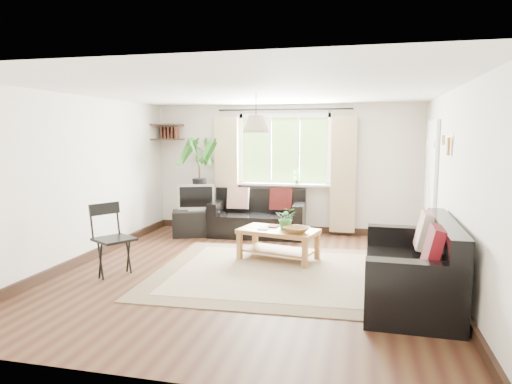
% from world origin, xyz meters
% --- Properties ---
extents(floor, '(5.50, 5.50, 0.00)m').
position_xyz_m(floor, '(0.00, 0.00, 0.00)').
color(floor, '#321810').
rests_on(floor, ground).
extents(ceiling, '(5.50, 5.50, 0.00)m').
position_xyz_m(ceiling, '(0.00, 0.00, 2.40)').
color(ceiling, white).
rests_on(ceiling, floor).
extents(wall_back, '(5.00, 0.02, 2.40)m').
position_xyz_m(wall_back, '(0.00, 2.75, 1.20)').
color(wall_back, silver).
rests_on(wall_back, floor).
extents(wall_front, '(5.00, 0.02, 2.40)m').
position_xyz_m(wall_front, '(0.00, -2.75, 1.20)').
color(wall_front, silver).
rests_on(wall_front, floor).
extents(wall_left, '(0.02, 5.50, 2.40)m').
position_xyz_m(wall_left, '(-2.50, 0.00, 1.20)').
color(wall_left, silver).
rests_on(wall_left, floor).
extents(wall_right, '(0.02, 5.50, 2.40)m').
position_xyz_m(wall_right, '(2.50, 0.00, 1.20)').
color(wall_right, silver).
rests_on(wall_right, floor).
extents(rug, '(3.44, 2.98, 0.02)m').
position_xyz_m(rug, '(0.41, 0.11, 0.01)').
color(rug, beige).
rests_on(rug, floor).
extents(window, '(2.50, 0.16, 2.16)m').
position_xyz_m(window, '(0.00, 2.71, 1.55)').
color(window, white).
rests_on(window, wall_back).
extents(door, '(0.06, 0.96, 2.06)m').
position_xyz_m(door, '(2.47, 1.70, 1.00)').
color(door, silver).
rests_on(door, wall_right).
extents(corner_shelf, '(0.50, 0.50, 0.34)m').
position_xyz_m(corner_shelf, '(-2.25, 2.50, 1.89)').
color(corner_shelf, black).
rests_on(corner_shelf, wall_back).
extents(pendant_lamp, '(0.36, 0.36, 0.54)m').
position_xyz_m(pendant_lamp, '(0.00, 0.40, 2.05)').
color(pendant_lamp, beige).
rests_on(pendant_lamp, ceiling).
extents(wall_sconce, '(0.12, 0.12, 0.28)m').
position_xyz_m(wall_sconce, '(2.43, 0.30, 1.74)').
color(wall_sconce, beige).
rests_on(wall_sconce, wall_right).
extents(sofa_back, '(1.74, 0.94, 0.80)m').
position_xyz_m(sofa_back, '(-0.41, 2.26, 0.40)').
color(sofa_back, black).
rests_on(sofa_back, floor).
extents(sofa_right, '(1.88, 0.97, 0.88)m').
position_xyz_m(sofa_right, '(1.97, -0.56, 0.44)').
color(sofa_right, black).
rests_on(sofa_right, floor).
extents(coffee_table, '(1.24, 0.86, 0.46)m').
position_xyz_m(coffee_table, '(0.26, 0.75, 0.23)').
color(coffee_table, brown).
rests_on(coffee_table, floor).
extents(table_plant, '(0.32, 0.29, 0.33)m').
position_xyz_m(table_plant, '(0.37, 0.77, 0.63)').
color(table_plant, '#2C6729').
rests_on(table_plant, coffee_table).
extents(bowl, '(0.46, 0.46, 0.08)m').
position_xyz_m(bowl, '(0.55, 0.57, 0.50)').
color(bowl, brown).
rests_on(bowl, coffee_table).
extents(book_a, '(0.17, 0.22, 0.02)m').
position_xyz_m(book_a, '(-0.04, 0.71, 0.47)').
color(book_a, silver).
rests_on(book_a, coffee_table).
extents(book_b, '(0.19, 0.24, 0.02)m').
position_xyz_m(book_b, '(0.07, 0.92, 0.47)').
color(book_b, '#4E2C1F').
rests_on(book_b, coffee_table).
extents(tv_stand, '(0.97, 0.76, 0.46)m').
position_xyz_m(tv_stand, '(-1.50, 2.02, 0.23)').
color(tv_stand, black).
rests_on(tv_stand, floor).
extents(tv, '(0.69, 0.44, 0.50)m').
position_xyz_m(tv, '(-1.50, 2.02, 0.71)').
color(tv, '#A5A5AA').
rests_on(tv, tv_stand).
extents(palm_stand, '(0.81, 0.81, 1.80)m').
position_xyz_m(palm_stand, '(-1.55, 2.34, 0.90)').
color(palm_stand, black).
rests_on(palm_stand, floor).
extents(folding_chair, '(0.67, 0.67, 0.95)m').
position_xyz_m(folding_chair, '(-1.69, -0.50, 0.47)').
color(folding_chair, black).
rests_on(folding_chair, floor).
extents(sill_plant, '(0.14, 0.10, 0.27)m').
position_xyz_m(sill_plant, '(0.25, 2.63, 1.06)').
color(sill_plant, '#2D6023').
rests_on(sill_plant, window).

